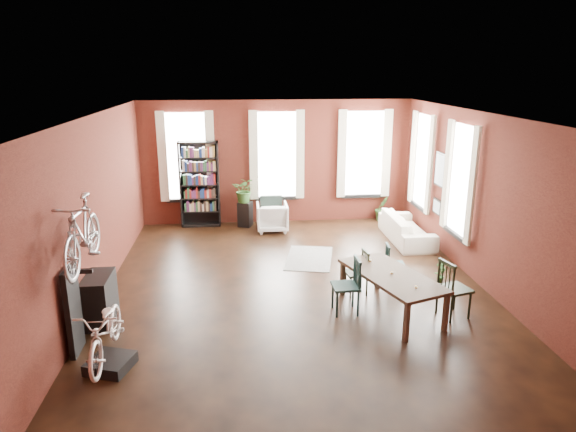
{
  "coord_description": "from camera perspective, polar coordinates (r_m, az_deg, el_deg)",
  "views": [
    {
      "loc": [
        -1.01,
        -8.69,
        3.98
      ],
      "look_at": [
        -0.09,
        0.6,
        1.27
      ],
      "focal_mm": 32.0,
      "sensor_mm": 36.0,
      "label": 1
    }
  ],
  "objects": [
    {
      "name": "room",
      "position": [
        9.57,
        2.01,
        5.07
      ],
      "size": [
        9.0,
        9.04,
        3.22
      ],
      "color": "black",
      "rests_on": "ground"
    },
    {
      "name": "dining_table",
      "position": [
        8.88,
        11.31,
        -8.35
      ],
      "size": [
        1.52,
        2.17,
        0.68
      ],
      "primitive_type": "cube",
      "rotation": [
        0.0,
        0.0,
        0.34
      ],
      "color": "#4D3D2E",
      "rests_on": "ground"
    },
    {
      "name": "dining_chair_a",
      "position": [
        8.68,
        6.42,
        -7.72
      ],
      "size": [
        0.45,
        0.45,
        0.95
      ],
      "primitive_type": "cube",
      "rotation": [
        0.0,
        0.0,
        -1.55
      ],
      "color": "#1A3A37",
      "rests_on": "ground"
    },
    {
      "name": "dining_chair_b",
      "position": [
        9.41,
        7.6,
        -6.27
      ],
      "size": [
        0.41,
        0.41,
        0.81
      ],
      "primitive_type": "cube",
      "rotation": [
        0.0,
        0.0,
        -1.46
      ],
      "color": "black",
      "rests_on": "ground"
    },
    {
      "name": "dining_chair_c",
      "position": [
        8.92,
        18.01,
        -7.69
      ],
      "size": [
        0.56,
        0.56,
        0.98
      ],
      "primitive_type": "cube",
      "rotation": [
        0.0,
        0.0,
        1.85
      ],
      "color": "black",
      "rests_on": "ground"
    },
    {
      "name": "dining_chair_d",
      "position": [
        9.97,
        11.8,
        -5.29
      ],
      "size": [
        0.39,
        0.39,
        0.78
      ],
      "primitive_type": "cube",
      "rotation": [
        0.0,
        0.0,
        1.47
      ],
      "color": "#163230",
      "rests_on": "ground"
    },
    {
      "name": "bookshelf",
      "position": [
        13.35,
        -9.79,
        3.49
      ],
      "size": [
        1.0,
        0.32,
        2.2
      ],
      "primitive_type": "cube",
      "color": "black",
      "rests_on": "ground"
    },
    {
      "name": "white_armchair",
      "position": [
        12.91,
        -1.78,
        0.04
      ],
      "size": [
        0.76,
        0.72,
        0.78
      ],
      "primitive_type": "imported",
      "rotation": [
        0.0,
        0.0,
        3.14
      ],
      "color": "white",
      "rests_on": "ground"
    },
    {
      "name": "cream_sofa",
      "position": [
        12.49,
        13.09,
        -0.87
      ],
      "size": [
        0.61,
        2.08,
        0.81
      ],
      "primitive_type": "imported",
      "rotation": [
        0.0,
        0.0,
        1.57
      ],
      "color": "beige",
      "rests_on": "ground"
    },
    {
      "name": "striped_rug",
      "position": [
        11.15,
        2.37,
        -4.71
      ],
      "size": [
        1.26,
        1.69,
        0.01
      ],
      "primitive_type": "cube",
      "rotation": [
        0.0,
        0.0,
        -0.22
      ],
      "color": "black",
      "rests_on": "ground"
    },
    {
      "name": "bike_trainer",
      "position": [
        7.71,
        -19.1,
        -15.22
      ],
      "size": [
        0.69,
        0.69,
        0.16
      ],
      "primitive_type": "cube",
      "rotation": [
        0.0,
        0.0,
        -0.32
      ],
      "color": "black",
      "rests_on": "ground"
    },
    {
      "name": "bike_wall_rack",
      "position": [
        8.02,
        -22.76,
        -9.7
      ],
      "size": [
        0.16,
        0.6,
        1.3
      ],
      "primitive_type": "cube",
      "color": "black",
      "rests_on": "ground"
    },
    {
      "name": "console_table",
      "position": [
        8.87,
        -20.2,
        -8.67
      ],
      "size": [
        0.4,
        0.8,
        0.8
      ],
      "primitive_type": "cube",
      "color": "black",
      "rests_on": "ground"
    },
    {
      "name": "plant_stand",
      "position": [
        13.35,
        -4.78,
        0.23
      ],
      "size": [
        0.42,
        0.42,
        0.64
      ],
      "primitive_type": "cube",
      "rotation": [
        0.0,
        0.0,
        -0.38
      ],
      "color": "black",
      "rests_on": "ground"
    },
    {
      "name": "plant_by_sofa",
      "position": [
        14.07,
        10.33,
        0.13
      ],
      "size": [
        0.57,
        0.76,
        0.3
      ],
      "primitive_type": "imported",
      "rotation": [
        0.0,
        0.0,
        0.34
      ],
      "color": "#2E5A24",
      "rests_on": "ground"
    },
    {
      "name": "plant_small",
      "position": [
        10.35,
        16.55,
        -6.68
      ],
      "size": [
        0.41,
        0.49,
        0.16
      ],
      "primitive_type": "imported",
      "rotation": [
        0.0,
        0.0,
        0.52
      ],
      "color": "#2B6126",
      "rests_on": "ground"
    },
    {
      "name": "bicycle_floor",
      "position": [
        7.34,
        -19.84,
        -9.37
      ],
      "size": [
        0.55,
        0.82,
        1.55
      ],
      "primitive_type": "imported",
      "rotation": [
        0.0,
        0.0,
        -0.01
      ],
      "color": "silver",
      "rests_on": "bike_trainer"
    },
    {
      "name": "bicycle_hung",
      "position": [
        7.45,
        -22.16,
        0.61
      ],
      "size": [
        0.47,
        1.0,
        1.66
      ],
      "primitive_type": "imported",
      "color": "#A5A8AD",
      "rests_on": "bike_wall_rack"
    },
    {
      "name": "plant_on_stand",
      "position": [
        13.17,
        -4.84,
        2.6
      ],
      "size": [
        0.71,
        0.76,
        0.51
      ],
      "primitive_type": "imported",
      "rotation": [
        0.0,
        0.0,
        -0.21
      ],
      "color": "#325F26",
      "rests_on": "plant_stand"
    }
  ]
}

